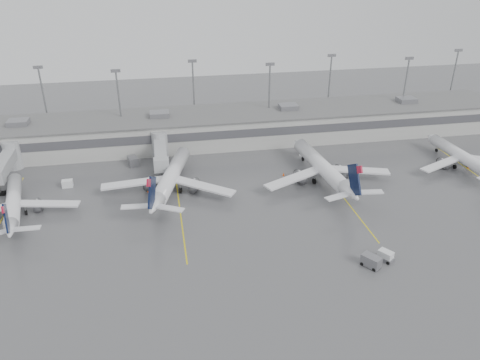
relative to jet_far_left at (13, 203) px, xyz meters
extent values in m
plane|color=#505053|center=(50.06, -26.29, -2.84)|extent=(260.00, 260.00, 0.00)
cube|color=#AAAAA5|center=(50.06, 31.71, 1.16)|extent=(150.00, 16.00, 8.00)
cube|color=#47474C|center=(50.06, 23.66, 2.16)|extent=(150.00, 0.15, 2.20)
cube|color=#606060|center=(50.06, 31.71, 5.21)|extent=(152.00, 17.00, 0.30)
cube|color=slate|center=(-4.94, 31.71, 5.96)|extent=(5.00, 4.00, 1.30)
cube|color=slate|center=(100.06, 31.71, 5.96)|extent=(5.00, 4.00, 1.30)
cylinder|color=gray|center=(0.06, 41.21, 7.16)|extent=(0.44, 0.44, 20.00)
cube|color=slate|center=(0.06, 41.21, 17.36)|extent=(2.40, 0.50, 0.80)
cylinder|color=gray|center=(20.06, 33.71, 7.16)|extent=(0.44, 0.44, 20.00)
cube|color=slate|center=(20.06, 33.71, 17.36)|extent=(2.40, 0.50, 0.80)
cylinder|color=gray|center=(40.06, 41.21, 7.16)|extent=(0.44, 0.44, 20.00)
cube|color=slate|center=(40.06, 41.21, 17.36)|extent=(2.40, 0.50, 0.80)
cylinder|color=gray|center=(60.06, 33.71, 7.16)|extent=(0.44, 0.44, 20.00)
cube|color=slate|center=(60.06, 33.71, 17.36)|extent=(2.40, 0.50, 0.80)
cylinder|color=gray|center=(80.06, 41.21, 7.16)|extent=(0.44, 0.44, 20.00)
cube|color=slate|center=(80.06, 41.21, 17.36)|extent=(2.40, 0.50, 0.80)
cylinder|color=gray|center=(100.06, 33.71, 7.16)|extent=(0.44, 0.44, 20.00)
cube|color=slate|center=(100.06, 33.71, 17.36)|extent=(2.40, 0.50, 0.80)
cylinder|color=gray|center=(120.06, 41.21, 7.16)|extent=(0.44, 0.44, 20.00)
cube|color=slate|center=(120.06, 41.21, 17.36)|extent=(2.40, 0.50, 0.80)
cylinder|color=gray|center=(-5.44, 23.71, 0.66)|extent=(4.00, 4.00, 7.00)
cube|color=gray|center=(-5.44, 17.21, 1.46)|extent=(2.80, 13.00, 2.60)
cube|color=black|center=(-5.44, 9.71, -2.49)|extent=(2.20, 1.20, 0.70)
cylinder|color=gray|center=(29.56, 23.71, 0.66)|extent=(4.00, 4.00, 7.00)
cube|color=gray|center=(29.56, 17.21, 1.46)|extent=(2.80, 13.00, 2.60)
cube|color=gray|center=(29.56, 9.71, 1.46)|extent=(3.40, 2.40, 3.00)
cylinder|color=gray|center=(29.56, 9.71, -1.44)|extent=(0.70, 0.70, 2.80)
cube|color=black|center=(29.56, 9.71, -2.49)|extent=(2.20, 1.20, 0.70)
cube|color=yellow|center=(-2.44, -2.29, -2.83)|extent=(0.25, 40.00, 0.01)
cube|color=yellow|center=(32.56, -2.29, -2.83)|extent=(0.25, 40.00, 0.01)
cube|color=yellow|center=(67.56, -2.29, -2.83)|extent=(0.25, 40.00, 0.01)
cylinder|color=white|center=(-0.26, 1.34, -0.06)|extent=(6.56, 20.54, 2.78)
cone|color=white|center=(-2.42, 12.62, -0.06)|extent=(3.22, 3.07, 2.78)
cone|color=white|center=(2.06, -10.77, 0.31)|extent=(3.60, 5.07, 2.78)
cube|color=white|center=(6.60, 0.01, -0.80)|extent=(12.25, 3.89, 0.32)
cube|color=black|center=(2.15, -11.22, 3.00)|extent=(1.25, 5.18, 6.06)
cube|color=#A90D28|center=(2.38, -12.40, 5.41)|extent=(0.63, 1.89, 1.76)
cylinder|color=black|center=(-1.82, 9.53, -2.42)|extent=(0.48, 0.88, 0.83)
cylinder|color=black|center=(-1.82, -0.85, -2.33)|extent=(0.60, 1.08, 1.02)
cylinder|color=black|center=(2.00, -0.12, -2.33)|extent=(0.60, 1.08, 1.02)
cylinder|color=white|center=(31.62, 6.30, 0.43)|extent=(9.83, 23.89, 3.26)
cone|color=white|center=(35.40, 19.25, 0.43)|extent=(3.99, 3.84, 3.26)
cone|color=white|center=(27.57, -7.59, 0.86)|extent=(4.66, 6.14, 3.26)
cube|color=white|center=(23.46, 5.51, -0.44)|extent=(14.22, 3.26, 0.38)
cube|color=white|center=(38.08, 1.25, -0.44)|extent=(13.28, 10.30, 0.38)
cube|color=black|center=(27.42, -8.11, 4.02)|extent=(2.03, 5.97, 7.12)
cube|color=#A90D28|center=(27.03, -9.47, 6.85)|extent=(0.93, 2.20, 2.07)
cylinder|color=black|center=(34.36, 15.70, -2.35)|extent=(0.64, 1.05, 0.98)
cylinder|color=black|center=(28.82, 4.85, -2.24)|extent=(0.80, 1.29, 1.20)
cylinder|color=black|center=(33.21, 3.57, -2.24)|extent=(0.80, 1.29, 1.20)
cylinder|color=white|center=(65.54, 5.14, 0.51)|extent=(5.57, 24.74, 3.35)
cone|color=white|center=(64.28, 18.91, 0.51)|extent=(3.62, 3.42, 3.35)
cone|color=white|center=(66.89, -9.63, 0.96)|extent=(3.84, 5.86, 3.35)
cube|color=white|center=(58.05, 1.32, -0.38)|extent=(14.47, 8.39, 0.39)
cube|color=white|center=(73.60, 2.74, -0.38)|extent=(14.78, 6.03, 0.39)
cube|color=black|center=(66.94, -10.19, 4.19)|extent=(0.91, 6.28, 7.30)
cube|color=#A90D28|center=(67.08, -11.63, 7.09)|extent=(0.54, 2.28, 2.12)
cylinder|color=black|center=(64.62, 15.13, -2.33)|extent=(0.48, 1.04, 1.00)
cylinder|color=black|center=(63.41, 2.70, -2.22)|extent=(0.61, 1.27, 1.23)
cylinder|color=black|center=(68.07, 3.13, -2.22)|extent=(0.61, 1.27, 1.23)
cylinder|color=white|center=(101.25, 6.01, -0.05)|extent=(3.89, 20.55, 2.79)
cone|color=white|center=(100.63, 17.51, -0.05)|extent=(2.92, 2.75, 2.79)
cube|color=white|center=(94.90, 3.06, -0.79)|extent=(12.13, 6.60, 0.33)
cylinder|color=black|center=(100.80, 14.36, -2.42)|extent=(0.37, 0.85, 0.84)
cylinder|color=black|center=(99.41, 4.05, -2.33)|extent=(0.47, 1.04, 1.02)
cylinder|color=black|center=(103.30, 4.26, -2.33)|extent=(0.47, 1.04, 1.02)
cube|color=white|center=(66.26, -27.13, -1.93)|extent=(2.61, 2.84, 1.81)
cube|color=slate|center=(66.26, -27.13, -2.48)|extent=(3.01, 3.29, 0.70)
cylinder|color=black|center=(65.03, -26.76, -2.55)|extent=(0.50, 0.59, 0.56)
cylinder|color=black|center=(66.35, -25.84, -2.55)|extent=(0.50, 0.59, 0.56)
cylinder|color=black|center=(66.17, -28.41, -2.55)|extent=(0.50, 0.59, 0.56)
cylinder|color=black|center=(67.50, -27.50, -2.55)|extent=(0.50, 0.59, 0.56)
cube|color=slate|center=(63.06, -28.33, -1.75)|extent=(3.33, 3.68, 1.95)
cylinder|color=black|center=(61.75, -27.84, -2.52)|extent=(0.57, 0.67, 0.64)
cylinder|color=black|center=(64.37, -28.82, -2.52)|extent=(0.57, 0.67, 0.64)
cube|color=white|center=(8.49, 11.03, -2.02)|extent=(2.40, 1.68, 1.64)
cube|color=white|center=(31.97, 10.57, -1.98)|extent=(2.53, 1.77, 1.72)
cube|color=white|center=(65.99, 18.34, -1.98)|extent=(2.86, 2.47, 1.71)
cube|color=slate|center=(22.70, 20.24, -1.77)|extent=(2.95, 3.85, 2.13)
cone|color=#FF5005|center=(-2.52, 12.53, -2.53)|extent=(0.38, 0.38, 0.61)
cone|color=#FF5005|center=(26.18, 5.30, -2.52)|extent=(0.40, 0.40, 0.63)
cone|color=#FF5005|center=(57.63, 7.82, -2.46)|extent=(0.48, 0.48, 0.76)
cone|color=#FF5005|center=(102.99, 3.81, -2.46)|extent=(0.47, 0.47, 0.75)
camera|label=1|loc=(29.83, -87.30, 45.96)|focal=35.00mm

